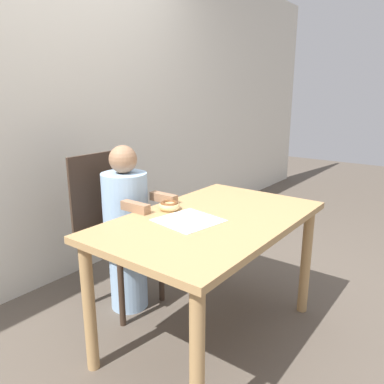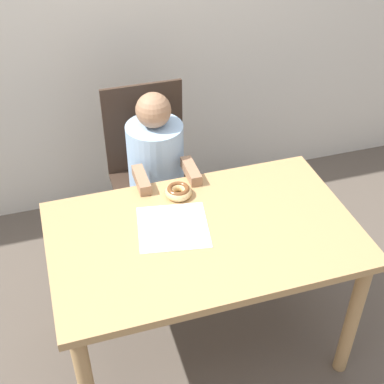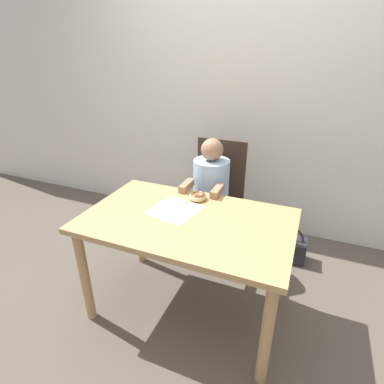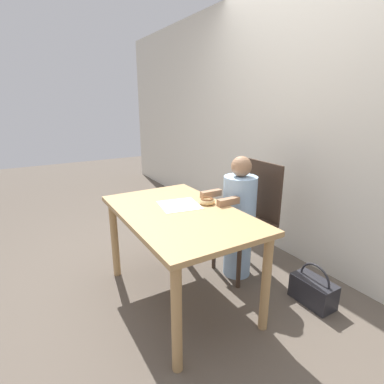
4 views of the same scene
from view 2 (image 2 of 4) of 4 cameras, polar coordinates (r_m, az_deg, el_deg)
name	(u,v)px [view 2 (image 2 of 4)]	position (r m, az deg, el deg)	size (l,w,h in m)	color
ground_plane	(202,341)	(2.67, 1.09, -15.61)	(12.00, 12.00, 0.00)	brown
dining_table	(204,249)	(2.21, 1.28, -6.12)	(1.24, 0.76, 0.71)	tan
chair	(152,176)	(2.80, -4.34, 1.69)	(0.41, 0.41, 0.97)	#38281E
child_figure	(157,188)	(2.70, -3.72, 0.39)	(0.28, 0.43, 1.04)	#99BCE0
donut	(178,191)	(2.31, -1.46, 0.09)	(0.12, 0.12, 0.05)	#DBB270
napkin	(173,227)	(2.17, -2.05, -3.73)	(0.32, 0.32, 0.00)	white
handbag	(247,201)	(3.28, 5.88, -0.99)	(0.32, 0.17, 0.32)	#232328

